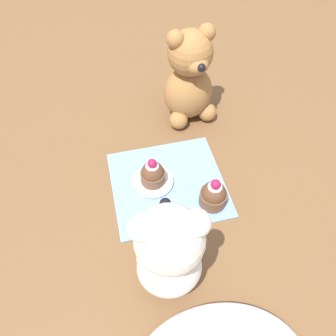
{
  "coord_description": "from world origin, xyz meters",
  "views": [
    {
      "loc": [
        0.09,
        0.39,
        0.56
      ],
      "look_at": [
        0.0,
        0.0,
        0.06
      ],
      "focal_mm": 35.0,
      "sensor_mm": 36.0,
      "label": 1
    }
  ],
  "objects": [
    {
      "name": "cupcake_near_tan_bear",
      "position": [
        0.03,
        -0.01,
        0.03
      ],
      "size": [
        0.05,
        0.05,
        0.07
      ],
      "color": "brown",
      "rests_on": "saucer_plate"
    },
    {
      "name": "teddy_bear_cream",
      "position": [
        0.04,
        0.19,
        0.11
      ],
      "size": [
        0.12,
        0.12,
        0.22
      ],
      "rotation": [
        0.0,
        0.0,
        -0.13
      ],
      "color": "silver",
      "rests_on": "ground_plane"
    },
    {
      "name": "ground_plane",
      "position": [
        0.0,
        0.0,
        0.0
      ],
      "size": [
        4.0,
        4.0,
        0.0
      ],
      "primitive_type": "plane",
      "color": "brown"
    },
    {
      "name": "saucer_plate",
      "position": [
        0.03,
        -0.01,
        0.01
      ],
      "size": [
        0.09,
        0.09,
        0.01
      ],
      "primitive_type": "cylinder",
      "color": "silver",
      "rests_on": "knitted_placemat"
    },
    {
      "name": "knitted_placemat",
      "position": [
        0.0,
        0.0,
        0.0
      ],
      "size": [
        0.23,
        0.22,
        0.01
      ],
      "primitive_type": "cube",
      "color": "#7A9ED1",
      "rests_on": "ground_plane"
    },
    {
      "name": "cupcake_near_cream_bear",
      "position": [
        -0.08,
        0.07,
        0.03
      ],
      "size": [
        0.05,
        0.05,
        0.07
      ],
      "color": "brown",
      "rests_on": "knitted_placemat"
    },
    {
      "name": "teddy_bear_tan",
      "position": [
        -0.1,
        -0.2,
        0.11
      ],
      "size": [
        0.13,
        0.12,
        0.23
      ],
      "rotation": [
        0.0,
        0.0,
        3.28
      ],
      "color": "#A3703D",
      "rests_on": "ground_plane"
    }
  ]
}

